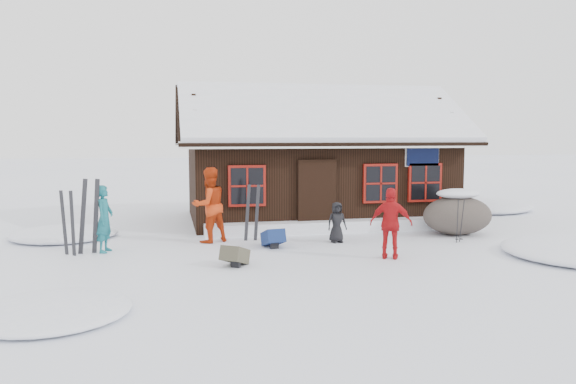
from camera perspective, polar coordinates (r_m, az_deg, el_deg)
name	(u,v)px	position (r m, az deg, el deg)	size (l,w,h in m)	color
ground	(307,250)	(13.54, 1.92, -5.88)	(120.00, 120.00, 0.00)	white
mountain_hut	(315,171)	(18.50, 2.73, 2.16)	(8.90, 6.09, 4.42)	black
snow_drift	(339,226)	(16.04, 5.19, -3.44)	(7.60, 0.60, 0.35)	white
snow_mounds	(348,234)	(15.76, 6.14, -4.26)	(20.60, 13.20, 0.48)	white
skier_teal	(104,219)	(13.83, -18.15, -2.60)	(0.58, 0.38, 1.58)	#166069
skier_orange_left	(209,205)	(14.47, -8.02, -1.32)	(0.94, 0.73, 1.93)	#BA310D
skier_orange_right	(391,223)	(12.63, 10.43, -3.17)	(0.93, 0.39, 1.59)	#B51216
skier_crouched	(337,222)	(14.43, 4.98, -3.08)	(0.51, 0.33, 1.04)	black
boulder	(457,214)	(16.20, 16.83, -2.15)	(1.94, 1.45, 1.14)	#544A43
ski_pair_left	(89,217)	(13.78, -19.53, -2.44)	(0.55, 0.16, 1.80)	black
ski_pair_mid	(68,224)	(13.78, -21.43, -3.04)	(0.35, 0.25, 1.54)	black
ski_pair_right	(252,214)	(14.64, -3.66, -2.21)	(0.43, 0.16, 1.52)	black
ski_poles	(460,222)	(15.05, 17.04, -2.90)	(0.21, 0.10, 1.15)	black
backpack_blue	(273,241)	(13.80, -1.52, -4.97)	(0.45, 0.60, 0.33)	navy
backpack_olive	(235,259)	(11.92, -5.42, -6.75)	(0.43, 0.57, 0.31)	#433F30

